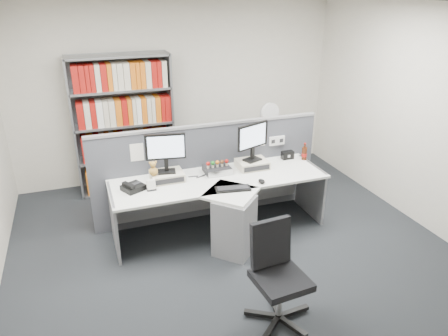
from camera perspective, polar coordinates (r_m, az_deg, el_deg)
name	(u,v)px	position (r m, az deg, el deg)	size (l,w,h in m)	color
ground	(244,266)	(4.79, 2.68, -13.11)	(5.50, 5.50, 0.00)	#282B2F
room_shell	(247,109)	(4.00, 3.16, 8.00)	(5.04, 5.54, 2.72)	silver
partition	(209,170)	(5.49, -2.05, -0.26)	(3.00, 0.08, 1.27)	#494B53
desk	(226,206)	(5.02, 0.21, -5.10)	(2.60, 1.20, 0.72)	white
monitor_riser_left	(167,176)	(5.06, -7.69, -1.08)	(0.38, 0.31, 0.10)	beige
monitor_riser_right	(252,164)	(5.37, 3.83, 0.54)	(0.38, 0.31, 0.10)	beige
monitor_left	(165,150)	(4.94, -7.90, 2.45)	(0.47, 0.18, 0.48)	black
monitor_right	(253,139)	(5.25, 3.91, 3.96)	(0.46, 0.22, 0.48)	black
desktop_pc	(217,169)	(5.22, -0.95, -0.20)	(0.31, 0.28, 0.08)	black
figurines	(217,163)	(5.17, -0.90, 0.67)	(0.29, 0.05, 0.09)	beige
keyboard	(233,189)	(4.80, 1.20, -2.81)	(0.42, 0.21, 0.03)	black
mouse	(262,181)	(4.98, 5.10, -1.78)	(0.07, 0.11, 0.04)	black
desk_phone	(133,187)	(4.89, -12.20, -2.55)	(0.29, 0.28, 0.10)	black
desk_calendar	(151,186)	(4.84, -9.80, -2.38)	(0.10, 0.08, 0.13)	black
plush_toy	(153,169)	(4.95, -9.52, -0.19)	(0.10, 0.10, 0.18)	#B1853B
speaker	(287,155)	(5.70, 8.56, 1.74)	(0.16, 0.09, 0.11)	black
cola_bottle	(304,153)	(5.70, 10.78, 1.95)	(0.07, 0.07, 0.23)	#3F190A
shelving_unit	(124,126)	(6.31, -13.34, 5.47)	(1.41, 0.40, 2.00)	gray
filing_cabinet	(267,159)	(6.66, 5.86, 1.20)	(0.45, 0.61, 0.70)	gray
desk_fan	(269,116)	(6.43, 6.11, 6.96)	(0.33, 0.20, 0.55)	white
office_chair	(277,271)	(3.92, 7.13, -13.67)	(0.61, 0.62, 0.94)	silver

